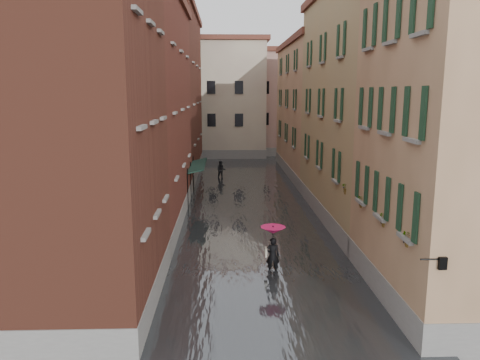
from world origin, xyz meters
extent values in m
plane|color=#5C5C5F|center=(0.00, 0.00, 0.00)|extent=(120.00, 120.00, 0.00)
cube|color=#3E4145|center=(0.00, 13.00, 0.10)|extent=(10.00, 60.00, 0.20)
cube|color=brown|center=(-7.00, -2.00, 6.50)|extent=(6.00, 8.00, 13.00)
cube|color=#5F291E|center=(-7.00, 9.00, 6.25)|extent=(6.00, 14.00, 12.50)
cube|color=brown|center=(-7.00, 24.00, 7.00)|extent=(6.00, 16.00, 14.00)
cube|color=#8F6B4A|center=(7.00, -2.00, 5.75)|extent=(6.00, 8.00, 11.50)
cube|color=#94815A|center=(7.00, 9.00, 6.50)|extent=(6.00, 14.00, 13.00)
cube|color=#8F6B4A|center=(7.00, 24.00, 5.75)|extent=(6.00, 16.00, 11.50)
cube|color=beige|center=(-3.00, 38.00, 6.50)|extent=(12.00, 9.00, 13.00)
cube|color=tan|center=(6.00, 40.00, 6.00)|extent=(10.00, 9.00, 12.00)
cube|color=black|center=(-3.45, 12.79, 2.55)|extent=(1.09, 2.75, 0.31)
cylinder|color=black|center=(-3.95, 11.41, 1.40)|extent=(0.06, 0.06, 2.80)
cylinder|color=black|center=(-3.95, 14.17, 1.40)|extent=(0.06, 0.06, 2.80)
cube|color=black|center=(-3.45, 15.54, 2.55)|extent=(1.09, 2.79, 0.31)
cylinder|color=black|center=(-3.95, 14.15, 1.40)|extent=(0.06, 0.06, 2.80)
cylinder|color=black|center=(-3.95, 16.94, 1.40)|extent=(0.06, 0.06, 2.80)
cylinder|color=black|center=(4.05, -6.00, 3.10)|extent=(0.60, 0.05, 0.05)
cube|color=black|center=(4.35, -6.00, 3.00)|extent=(0.22, 0.22, 0.35)
cube|color=beige|center=(4.35, -6.00, 3.00)|extent=(0.14, 0.14, 0.24)
cube|color=brown|center=(4.12, -4.41, 3.15)|extent=(0.22, 0.85, 0.18)
imported|color=#265926|center=(4.12, -4.41, 3.57)|extent=(0.59, 0.51, 0.66)
cube|color=brown|center=(4.12, -2.25, 3.15)|extent=(0.22, 0.85, 0.18)
imported|color=#265926|center=(4.12, -2.25, 3.57)|extent=(0.59, 0.51, 0.66)
cube|color=brown|center=(4.12, 0.48, 3.15)|extent=(0.22, 0.85, 0.18)
imported|color=#265926|center=(4.12, 0.48, 3.57)|extent=(0.59, 0.51, 0.66)
cube|color=brown|center=(4.12, 3.04, 3.15)|extent=(0.22, 0.85, 0.18)
imported|color=#265926|center=(4.12, 3.04, 3.57)|extent=(0.59, 0.51, 0.66)
imported|color=black|center=(0.43, 0.72, 0.80)|extent=(0.60, 0.41, 1.60)
cube|color=#BEBB9D|center=(0.15, 0.77, 0.95)|extent=(0.08, 0.30, 0.38)
cylinder|color=black|center=(0.43, 0.72, 1.35)|extent=(0.02, 0.02, 1.00)
cone|color=#CB0D4C|center=(0.43, 0.72, 1.92)|extent=(1.07, 1.07, 0.28)
imported|color=black|center=(-1.90, 22.22, 0.83)|extent=(0.83, 0.65, 1.67)
camera|label=1|loc=(-1.55, -17.92, 7.60)|focal=35.00mm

